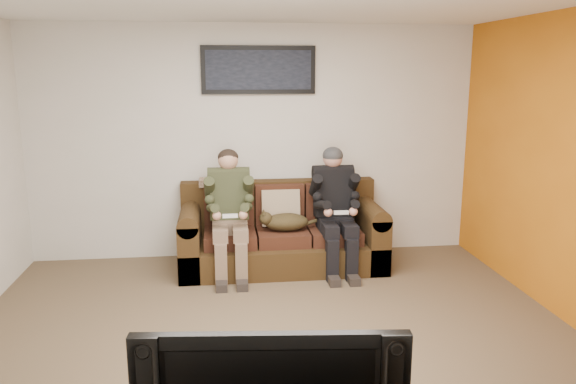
{
  "coord_description": "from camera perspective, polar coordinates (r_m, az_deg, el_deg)",
  "views": [
    {
      "loc": [
        -0.39,
        -4.04,
        2.1
      ],
      "look_at": [
        0.25,
        1.2,
        0.95
      ],
      "focal_mm": 35.0,
      "sensor_mm": 36.0,
      "label": 1
    }
  ],
  "objects": [
    {
      "name": "floor",
      "position": [
        4.56,
        -1.33,
        -15.08
      ],
      "size": [
        5.0,
        5.0,
        0.0
      ],
      "primitive_type": "plane",
      "color": "brown",
      "rests_on": "ground"
    },
    {
      "name": "wall_back",
      "position": [
        6.35,
        -3.39,
        5.03
      ],
      "size": [
        5.0,
        0.0,
        5.0
      ],
      "primitive_type": "plane",
      "rotation": [
        1.57,
        0.0,
        0.0
      ],
      "color": "beige",
      "rests_on": "ground"
    },
    {
      "name": "wall_front",
      "position": [
        1.99,
        4.99,
        -11.33
      ],
      "size": [
        5.0,
        0.0,
        5.0
      ],
      "primitive_type": "plane",
      "rotation": [
        -1.57,
        0.0,
        0.0
      ],
      "color": "beige",
      "rests_on": "ground"
    },
    {
      "name": "sofa",
      "position": [
        6.15,
        -0.71,
        -4.37
      ],
      "size": [
        2.17,
        0.94,
        0.89
      ],
      "color": "#372410",
      "rests_on": "ground"
    },
    {
      "name": "throw_pillow",
      "position": [
        6.12,
        -0.76,
        -1.6
      ],
      "size": [
        0.41,
        0.2,
        0.41
      ],
      "primitive_type": "cube",
      "rotation": [
        -0.21,
        0.0,
        0.0
      ],
      "color": "#9F8668",
      "rests_on": "sofa"
    },
    {
      "name": "throw_blanket",
      "position": [
        6.25,
        -6.99,
        1.02
      ],
      "size": [
        0.44,
        0.22,
        0.08
      ],
      "primitive_type": "cube",
      "color": "tan",
      "rests_on": "sofa"
    },
    {
      "name": "person_left",
      "position": [
        5.85,
        -5.97,
        -1.39
      ],
      "size": [
        0.51,
        0.87,
        1.29
      ],
      "color": "#785F4B",
      "rests_on": "sofa"
    },
    {
      "name": "person_right",
      "position": [
        5.97,
        4.81,
        -1.05
      ],
      "size": [
        0.51,
        0.86,
        1.3
      ],
      "color": "black",
      "rests_on": "sofa"
    },
    {
      "name": "cat",
      "position": [
        5.92,
        -0.35,
        -3.03
      ],
      "size": [
        0.66,
        0.26,
        0.24
      ],
      "color": "#48391C",
      "rests_on": "sofa"
    },
    {
      "name": "framed_poster",
      "position": [
        6.27,
        -3.01,
        12.28
      ],
      "size": [
        1.25,
        0.05,
        0.52
      ],
      "color": "black",
      "rests_on": "wall_back"
    }
  ]
}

